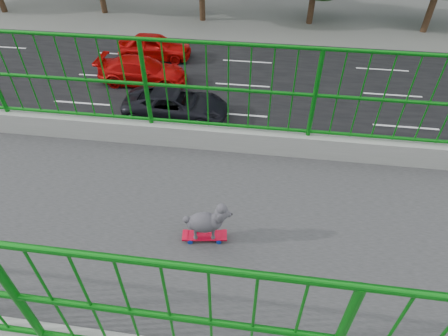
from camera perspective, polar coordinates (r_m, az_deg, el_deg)
name	(u,v)px	position (r m, az deg, el deg)	size (l,w,h in m)	color
road	(237,115)	(18.46, 1.94, 8.17)	(18.00, 90.00, 0.02)	black
footbridge	(142,305)	(5.58, -12.43, -19.82)	(3.00, 24.00, 7.00)	#2D2D2F
railing	(114,205)	(4.00, -16.50, -5.50)	(3.00, 24.00, 1.42)	gray
skateboard	(205,236)	(3.79, -2.98, -10.37)	(0.19, 0.46, 0.06)	red
poodle	(206,221)	(3.62, -2.70, -8.12)	(0.24, 0.47, 0.40)	#2E2C32
car_1	(101,141)	(16.40, -18.35, 3.92)	(1.42, 4.06, 1.34)	#A3A2A8
car_2	(176,105)	(18.06, -7.37, 9.55)	(2.28, 4.94, 1.37)	black
car_3	(143,71)	(21.46, -12.38, 14.35)	(1.97, 4.85, 1.41)	#BC0907
car_4	(155,46)	(24.26, -10.55, 17.89)	(1.77, 4.39, 1.49)	#BC0907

